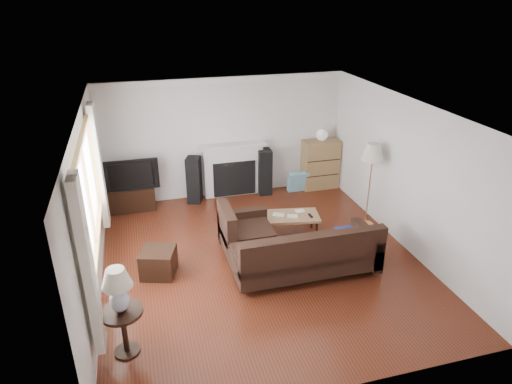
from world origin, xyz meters
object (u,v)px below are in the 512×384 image
object	(u,v)px
sectional_sofa	(305,251)
tv_stand	(131,198)
coffee_table	(291,224)
floor_lamp	(369,186)
bookshelf	(320,164)
side_table	(124,332)

from	to	relation	value
sectional_sofa	tv_stand	bearing A→B (deg)	130.39
coffee_table	floor_lamp	distance (m)	1.59
sectional_sofa	coffee_table	world-z (taller)	sectional_sofa
bookshelf	sectional_sofa	size ratio (longest dim) A/B	0.44
tv_stand	side_table	distance (m)	4.04
bookshelf	floor_lamp	xyz separation A→B (m)	(0.14, -1.90, 0.26)
floor_lamp	bookshelf	bearing A→B (deg)	94.35
bookshelf	sectional_sofa	distance (m)	3.40
tv_stand	coffee_table	world-z (taller)	tv_stand
coffee_table	side_table	size ratio (longest dim) A/B	1.57
sectional_sofa	side_table	distance (m)	2.91
bookshelf	floor_lamp	world-z (taller)	floor_lamp
sectional_sofa	floor_lamp	xyz separation A→B (m)	(1.65, 1.14, 0.41)
floor_lamp	side_table	world-z (taller)	floor_lamp
coffee_table	floor_lamp	bearing A→B (deg)	7.48
tv_stand	floor_lamp	bearing A→B (deg)	-23.93
tv_stand	coffee_table	bearing A→B (deg)	-33.26
sectional_sofa	side_table	bearing A→B (deg)	-159.23
tv_stand	bookshelf	world-z (taller)	bookshelf
sectional_sofa	side_table	xyz separation A→B (m)	(-2.72, -1.03, -0.08)
tv_stand	side_table	world-z (taller)	side_table
bookshelf	coffee_table	world-z (taller)	bookshelf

